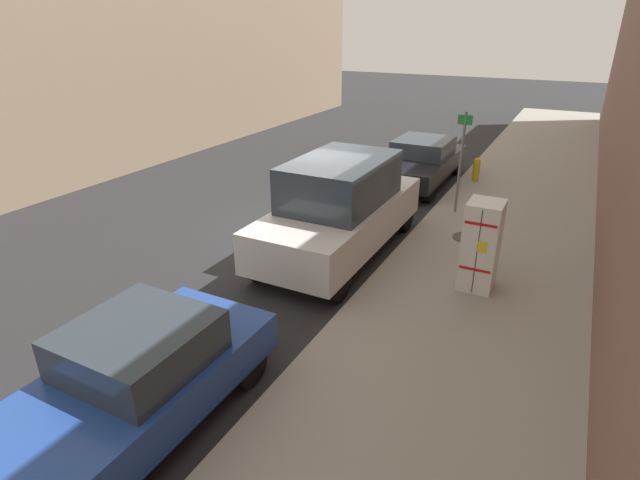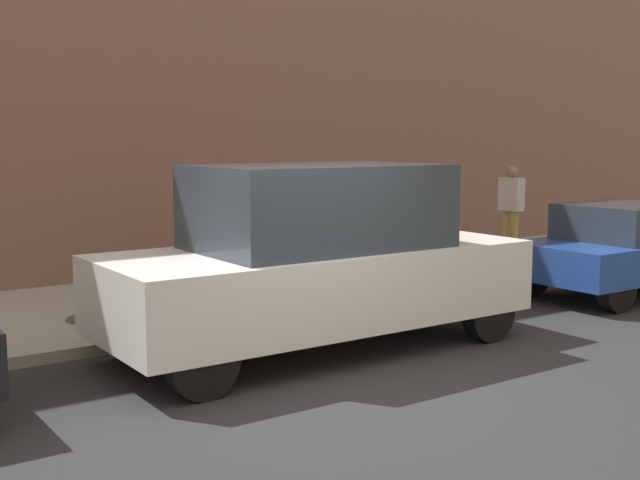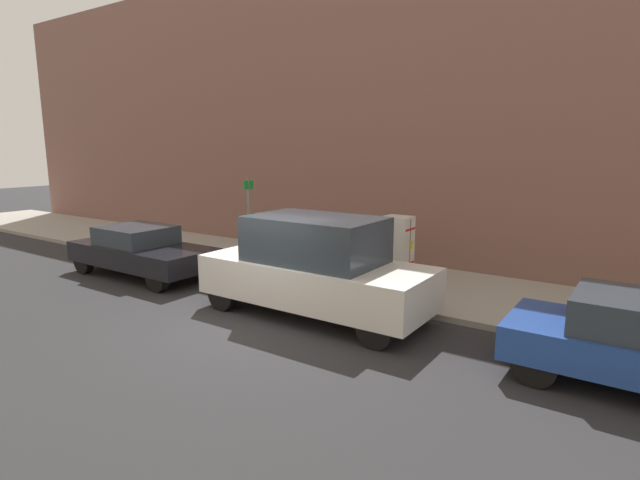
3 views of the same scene
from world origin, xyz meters
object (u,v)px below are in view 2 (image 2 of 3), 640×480
discarded_refrigerator (225,236)px  parked_van_white (318,259)px  pedestrian_walking_far (511,203)px  parked_hatchback_blue (627,248)px

discarded_refrigerator → parked_van_white: 3.11m
pedestrian_walking_far → parked_van_white: parked_van_white is taller
parked_van_white → parked_hatchback_blue: (0.00, 5.91, -0.35)m
discarded_refrigerator → pedestrian_walking_far: bearing=92.8°
discarded_refrigerator → pedestrian_walking_far: size_ratio=0.96×
discarded_refrigerator → parked_hatchback_blue: 6.29m
discarded_refrigerator → parked_van_white: bearing=-8.0°
discarded_refrigerator → pedestrian_walking_far: (-0.32, 6.59, 0.18)m
parked_van_white → parked_hatchback_blue: parked_van_white is taller
pedestrian_walking_far → parked_van_white: bearing=-72.6°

